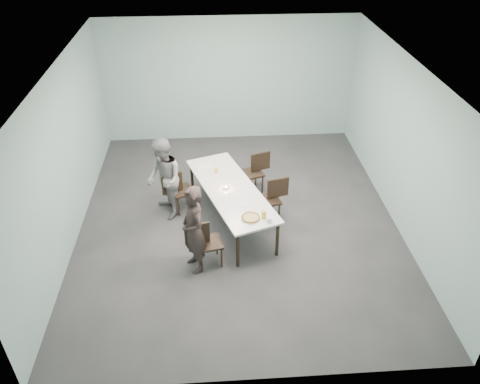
{
  "coord_description": "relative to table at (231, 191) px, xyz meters",
  "views": [
    {
      "loc": [
        -0.46,
        -7.22,
        5.52
      ],
      "look_at": [
        0.0,
        -0.53,
        1.0
      ],
      "focal_mm": 35.0,
      "sensor_mm": 36.0,
      "label": 1
    }
  ],
  "objects": [
    {
      "name": "side_plate",
      "position": [
        0.24,
        -0.53,
        0.06
      ],
      "size": [
        0.18,
        0.18,
        0.01
      ],
      "primitive_type": "cylinder",
      "color": "white",
      "rests_on": "table"
    },
    {
      "name": "chair_near_left",
      "position": [
        -0.5,
        -1.16,
        -0.19
      ],
      "size": [
        0.64,
        0.49,
        0.87
      ],
      "rotation": [
        0.0,
        0.0,
        0.2
      ],
      "color": "black",
      "rests_on": "ground"
    },
    {
      "name": "pizza",
      "position": [
        0.29,
        -0.94,
        0.08
      ],
      "size": [
        0.34,
        0.34,
        0.04
      ],
      "color": "white",
      "rests_on": "table"
    },
    {
      "name": "chair_far_left",
      "position": [
        -1.0,
        0.44,
        -0.19
      ],
      "size": [
        0.65,
        0.57,
        0.87
      ],
      "rotation": [
        0.0,
        0.0,
        0.49
      ],
      "color": "black",
      "rests_on": "ground"
    },
    {
      "name": "diner_far",
      "position": [
        -1.24,
        0.31,
        0.12
      ],
      "size": [
        0.85,
        0.95,
        1.62
      ],
      "primitive_type": "imported",
      "rotation": [
        0.0,
        0.0,
        -1.22
      ],
      "color": "gray",
      "rests_on": "ground"
    },
    {
      "name": "room_shell",
      "position": [
        0.14,
        0.04,
        1.33
      ],
      "size": [
        6.02,
        7.02,
        3.01
      ],
      "color": "#93B9B9",
      "rests_on": "ground"
    },
    {
      "name": "menu",
      "position": [
        -0.47,
        0.82,
        0.06
      ],
      "size": [
        0.36,
        0.31,
        0.01
      ],
      "primitive_type": "cube",
      "rotation": [
        0.0,
        0.0,
        0.33
      ],
      "color": "silver",
      "rests_on": "table"
    },
    {
      "name": "tealight",
      "position": [
        -0.08,
        -0.01,
        0.08
      ],
      "size": [
        0.06,
        0.06,
        0.05
      ],
      "color": "silver",
      "rests_on": "table"
    },
    {
      "name": "diner_near",
      "position": [
        -0.66,
        -1.24,
        0.1
      ],
      "size": [
        0.59,
        0.69,
        1.6
      ],
      "primitive_type": "imported",
      "rotation": [
        0.0,
        0.0,
        -1.15
      ],
      "color": "black",
      "rests_on": "ground"
    },
    {
      "name": "water_tumbler",
      "position": [
        0.59,
        -1.05,
        0.1
      ],
      "size": [
        0.08,
        0.08,
        0.09
      ],
      "primitive_type": "cylinder",
      "color": "silver",
      "rests_on": "table"
    },
    {
      "name": "chair_near_right",
      "position": [
        0.79,
        0.07,
        -0.19
      ],
      "size": [
        0.65,
        0.5,
        0.87
      ],
      "rotation": [
        0.0,
        0.0,
        3.37
      ],
      "color": "black",
      "rests_on": "ground"
    },
    {
      "name": "amber_tumbler",
      "position": [
        -0.24,
        0.6,
        0.1
      ],
      "size": [
        0.07,
        0.07,
        0.08
      ],
      "primitive_type": "cylinder",
      "color": "gold",
      "rests_on": "table"
    },
    {
      "name": "ground",
      "position": [
        0.14,
        0.04,
        -0.69
      ],
      "size": [
        7.0,
        7.0,
        0.0
      ],
      "primitive_type": "plane",
      "color": "#333335",
      "rests_on": "ground"
    },
    {
      "name": "beer_glass",
      "position": [
        0.51,
        -0.95,
        0.13
      ],
      "size": [
        0.08,
        0.08,
        0.15
      ],
      "primitive_type": "cylinder",
      "color": "gold",
      "rests_on": "table"
    },
    {
      "name": "chair_far_right",
      "position": [
        0.57,
        1.06,
        -0.19
      ],
      "size": [
        0.65,
        0.53,
        0.87
      ],
      "rotation": [
        0.0,
        0.0,
        3.47
      ],
      "color": "black",
      "rests_on": "ground"
    },
    {
      "name": "table",
      "position": [
        0.0,
        0.0,
        0.0
      ],
      "size": [
        1.7,
        2.75,
        0.75
      ],
      "rotation": [
        0.0,
        0.0,
        0.33
      ],
      "color": "white",
      "rests_on": "ground"
    }
  ]
}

